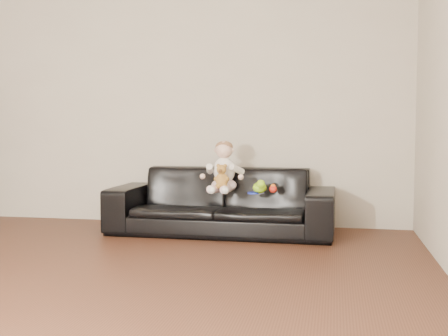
% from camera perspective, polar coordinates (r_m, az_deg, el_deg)
% --- Properties ---
extents(floor, '(5.50, 5.50, 0.00)m').
position_cam_1_polar(floor, '(3.48, -20.12, -12.54)').
color(floor, '#4A281A').
rests_on(floor, ground).
extents(wall_back, '(5.00, 0.00, 5.00)m').
position_cam_1_polar(wall_back, '(5.86, -6.23, 7.18)').
color(wall_back, '#BFB5A0').
rests_on(wall_back, ground).
extents(sofa, '(2.08, 0.84, 0.60)m').
position_cam_1_polar(sofa, '(5.23, -0.24, -3.36)').
color(sofa, black).
rests_on(sofa, floor).
extents(baby, '(0.34, 0.41, 0.47)m').
position_cam_1_polar(baby, '(5.09, -0.03, -0.16)').
color(baby, silver).
rests_on(baby, sofa).
extents(teddy_bear, '(0.14, 0.14, 0.21)m').
position_cam_1_polar(teddy_bear, '(4.95, -0.24, -0.84)').
color(teddy_bear, '#A1732E').
rests_on(teddy_bear, sofa).
extents(toy_green, '(0.13, 0.16, 0.10)m').
position_cam_1_polar(toy_green, '(5.02, 3.64, -2.00)').
color(toy_green, '#99E51A').
rests_on(toy_green, sofa).
extents(toy_rattle, '(0.07, 0.07, 0.07)m').
position_cam_1_polar(toy_rattle, '(5.06, 5.01, -2.15)').
color(toy_rattle, red).
rests_on(toy_rattle, sofa).
extents(toy_blue_disc, '(0.10, 0.10, 0.01)m').
position_cam_1_polar(toy_blue_disc, '(4.99, 2.97, -2.55)').
color(toy_blue_disc, '#1727B9').
rests_on(toy_blue_disc, sofa).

